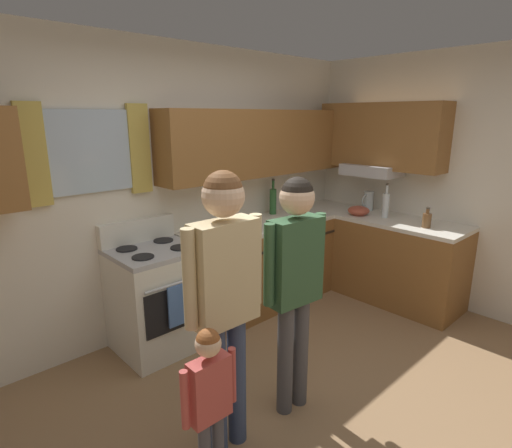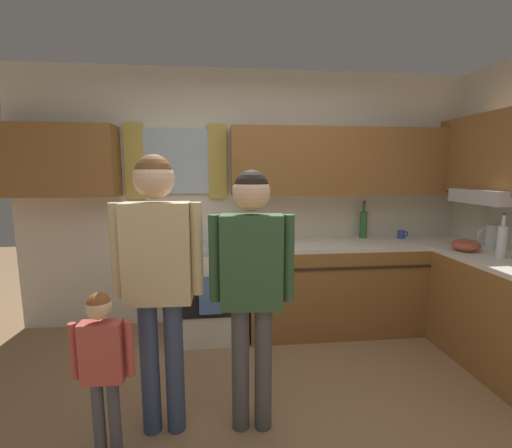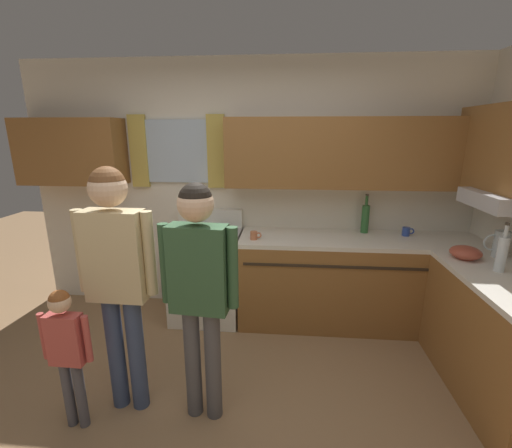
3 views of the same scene
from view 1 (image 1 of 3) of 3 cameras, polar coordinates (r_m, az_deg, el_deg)
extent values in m
plane|color=#93704C|center=(3.09, 9.97, -24.79)|extent=(12.00, 12.00, 0.00)
cube|color=silver|center=(3.87, -12.18, 4.68)|extent=(4.60, 0.10, 2.60)
cube|color=silver|center=(3.45, -22.12, 9.33)|extent=(0.63, 0.03, 0.63)
cube|color=gold|center=(3.31, -28.65, 8.43)|extent=(0.18, 0.04, 0.73)
cube|color=gold|center=(3.61, -15.98, 10.04)|extent=(0.18, 0.04, 0.73)
cube|color=brown|center=(4.31, 1.45, 11.30)|extent=(2.47, 0.32, 0.66)
cube|color=silver|center=(4.52, 31.00, 4.32)|extent=(0.10, 4.05, 2.60)
cube|color=brown|center=(4.74, 17.05, 11.68)|extent=(0.32, 1.39, 0.70)
cube|color=#B7B7BC|center=(4.74, 15.85, 7.26)|extent=(0.40, 0.60, 0.12)
cube|color=brown|center=(4.52, 3.38, -4.97)|extent=(2.32, 0.62, 0.86)
cube|color=silver|center=(4.39, 3.46, 0.56)|extent=(2.32, 0.62, 0.04)
cube|color=brown|center=(4.66, 19.33, -5.19)|extent=(0.62, 1.29, 0.86)
cube|color=silver|center=(4.53, 19.82, 0.17)|extent=(0.62, 1.29, 0.04)
cube|color=#2D2319|center=(4.23, 6.53, -2.31)|extent=(2.20, 0.01, 0.02)
cube|color=silver|center=(3.65, -13.61, -10.40)|extent=(0.68, 0.62, 0.86)
cube|color=black|center=(3.38, -10.94, -11.43)|extent=(0.56, 0.01, 0.36)
cylinder|color=#ADADB2|center=(3.27, -10.89, -8.12)|extent=(0.56, 0.02, 0.02)
cube|color=#ADADB2|center=(3.48, -14.05, -3.69)|extent=(0.68, 0.62, 0.04)
cube|color=silver|center=(3.68, -16.24, -0.90)|extent=(0.68, 0.08, 0.20)
cylinder|color=black|center=(3.29, -15.50, -4.46)|extent=(0.17, 0.17, 0.01)
cylinder|color=black|center=(3.45, -10.49, -3.25)|extent=(0.17, 0.17, 0.01)
cylinder|color=black|center=(3.52, -17.60, -3.33)|extent=(0.17, 0.17, 0.01)
cylinder|color=black|center=(3.67, -12.81, -2.25)|extent=(0.17, 0.17, 0.01)
cube|color=#4C72B7|center=(3.34, -10.64, -11.02)|extent=(0.20, 0.02, 0.34)
cylinder|color=#2D6633|center=(4.54, 2.38, 3.14)|extent=(0.08, 0.08, 0.28)
cylinder|color=#2D6633|center=(4.50, 2.41, 5.49)|extent=(0.03, 0.03, 0.10)
cylinder|color=#3F382D|center=(4.50, 2.42, 6.21)|extent=(0.03, 0.03, 0.02)
cylinder|color=silver|center=(4.60, 17.65, 2.47)|extent=(0.07, 0.07, 0.26)
cylinder|color=silver|center=(4.56, 17.82, 4.62)|extent=(0.03, 0.03, 0.09)
cylinder|color=#3F382D|center=(4.55, 17.87, 5.28)|extent=(0.03, 0.03, 0.02)
cylinder|color=brown|center=(4.33, 22.73, 0.44)|extent=(0.08, 0.08, 0.14)
cylinder|color=brown|center=(4.31, 22.85, 1.66)|extent=(0.03, 0.03, 0.05)
cylinder|color=#3F382D|center=(4.30, 22.90, 2.08)|extent=(0.04, 0.04, 0.02)
cylinder|color=#B76642|center=(3.62, -6.12, -1.65)|extent=(0.07, 0.07, 0.08)
torus|color=#B76642|center=(3.64, -5.54, -1.45)|extent=(0.06, 0.01, 0.06)
cylinder|color=#2D479E|center=(4.78, 6.28, 2.48)|extent=(0.07, 0.07, 0.08)
torus|color=#2D479E|center=(4.82, 6.65, 2.61)|extent=(0.06, 0.01, 0.06)
cylinder|color=silver|center=(4.91, 15.43, 3.15)|extent=(0.11, 0.11, 0.22)
torus|color=silver|center=(4.85, 15.01, 3.17)|extent=(0.14, 0.02, 0.14)
cylinder|color=#B24C38|center=(4.65, 14.11, 1.41)|extent=(0.13, 0.13, 0.03)
ellipsoid|color=#B24C38|center=(4.64, 14.14, 1.83)|extent=(0.24, 0.24, 0.10)
cylinder|color=#38476B|center=(2.64, -2.70, -20.98)|extent=(0.11, 0.11, 0.83)
cylinder|color=#38476B|center=(2.57, -5.46, -22.21)|extent=(0.11, 0.11, 0.83)
cube|color=#D1BC8C|center=(2.25, -4.38, -6.86)|extent=(0.39, 0.17, 0.59)
cylinder|color=#D1BC8C|center=(2.38, -0.06, -5.00)|extent=(0.07, 0.07, 0.54)
cylinder|color=#D1BC8C|center=(2.13, -9.28, -7.70)|extent=(0.07, 0.07, 0.54)
sphere|color=beige|center=(2.13, -4.61, 3.95)|extent=(0.23, 0.23, 0.23)
sphere|color=brown|center=(2.13, -4.63, 4.70)|extent=(0.21, 0.21, 0.21)
cylinder|color=#4C4C51|center=(2.95, 6.21, -17.33)|extent=(0.11, 0.11, 0.79)
cylinder|color=#4C4C51|center=(2.87, 4.09, -18.31)|extent=(0.11, 0.11, 0.79)
cube|color=#335938|center=(2.60, 5.52, -5.19)|extent=(0.38, 0.19, 0.56)
cylinder|color=#335938|center=(2.74, 8.83, -3.75)|extent=(0.07, 0.07, 0.52)
cylinder|color=#335938|center=(2.46, 1.84, -5.78)|extent=(0.07, 0.07, 0.52)
sphere|color=beige|center=(2.49, 5.75, 3.69)|extent=(0.22, 0.22, 0.22)
sphere|color=black|center=(2.49, 5.76, 4.30)|extent=(0.20, 0.20, 0.20)
cube|color=#BF4C47|center=(2.20, -6.50, -21.94)|extent=(0.22, 0.10, 0.34)
cylinder|color=#BF4C47|center=(2.27, -3.35, -20.29)|extent=(0.04, 0.04, 0.31)
cylinder|color=#BF4C47|center=(2.13, -9.92, -23.04)|extent=(0.04, 0.04, 0.31)
sphere|color=beige|center=(2.06, -6.71, -16.27)|extent=(0.13, 0.13, 0.13)
sphere|color=brown|center=(2.05, -6.72, -15.88)|extent=(0.12, 0.12, 0.12)
camera|label=2|loc=(1.74, 57.25, -4.12)|focal=24.30mm
camera|label=3|loc=(2.39, 55.15, 6.86)|focal=24.10mm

